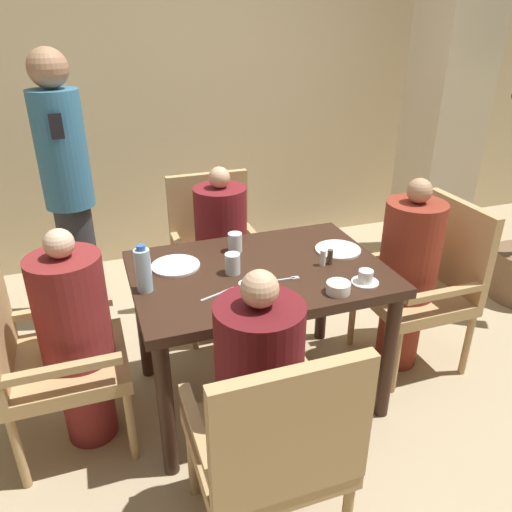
% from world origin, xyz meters
% --- Properties ---
extents(ground_plane, '(16.00, 16.00, 0.00)m').
position_xyz_m(ground_plane, '(0.00, 0.00, 0.00)').
color(ground_plane, tan).
extents(wall_back, '(8.00, 0.06, 2.80)m').
position_xyz_m(wall_back, '(0.00, 2.00, 1.40)').
color(wall_back, '#C6B289').
rests_on(wall_back, ground_plane).
extents(pillar_stone, '(0.47, 0.47, 2.70)m').
position_xyz_m(pillar_stone, '(1.95, 1.20, 1.35)').
color(pillar_stone, beige).
rests_on(pillar_stone, ground_plane).
extents(dining_table, '(1.22, 0.85, 0.77)m').
position_xyz_m(dining_table, '(0.00, 0.00, 0.66)').
color(dining_table, '#331E14').
rests_on(dining_table, ground_plane).
extents(chair_left_side, '(0.54, 0.54, 0.97)m').
position_xyz_m(chair_left_side, '(-1.03, 0.00, 0.53)').
color(chair_left_side, tan).
rests_on(chair_left_side, ground_plane).
extents(diner_in_left_chair, '(0.32, 0.32, 1.10)m').
position_xyz_m(diner_in_left_chair, '(-0.88, 0.00, 0.57)').
color(diner_in_left_chair, maroon).
rests_on(diner_in_left_chair, ground_plane).
extents(chair_far_side, '(0.54, 0.54, 0.97)m').
position_xyz_m(chair_far_side, '(0.00, 0.84, 0.53)').
color(chair_far_side, tan).
rests_on(chair_far_side, ground_plane).
extents(diner_in_far_chair, '(0.32, 0.32, 1.10)m').
position_xyz_m(diner_in_far_chair, '(-0.00, 0.69, 0.56)').
color(diner_in_far_chair, maroon).
rests_on(diner_in_far_chair, ground_plane).
extents(chair_right_side, '(0.54, 0.54, 0.97)m').
position_xyz_m(chair_right_side, '(1.03, 0.00, 0.53)').
color(chair_right_side, tan).
rests_on(chair_right_side, ground_plane).
extents(diner_in_right_chair, '(0.32, 0.32, 1.14)m').
position_xyz_m(diner_in_right_chair, '(0.88, 0.00, 0.59)').
color(diner_in_right_chair, maroon).
rests_on(diner_in_right_chair, ground_plane).
extents(chair_near_corner, '(0.54, 0.54, 0.97)m').
position_xyz_m(chair_near_corner, '(-0.24, -0.84, 0.53)').
color(chair_near_corner, tan).
rests_on(chair_near_corner, ground_plane).
extents(diner_in_near_chair, '(0.32, 0.32, 1.14)m').
position_xyz_m(diner_in_near_chair, '(-0.24, -0.69, 0.59)').
color(diner_in_near_chair, '#5B1419').
rests_on(diner_in_near_chair, ground_plane).
extents(standing_host, '(0.30, 0.33, 1.74)m').
position_xyz_m(standing_host, '(-0.85, 1.12, 0.93)').
color(standing_host, '#2D2D33').
rests_on(standing_host, ground_plane).
extents(plate_main_left, '(0.24, 0.24, 0.01)m').
position_xyz_m(plate_main_left, '(0.46, 0.06, 0.78)').
color(plate_main_left, white).
rests_on(plate_main_left, dining_table).
extents(plate_main_right, '(0.24, 0.24, 0.01)m').
position_xyz_m(plate_main_right, '(-0.38, 0.16, 0.78)').
color(plate_main_right, white).
rests_on(plate_main_right, dining_table).
extents(teacup_with_saucer, '(0.13, 0.13, 0.07)m').
position_xyz_m(teacup_with_saucer, '(0.42, -0.30, 0.80)').
color(teacup_with_saucer, white).
rests_on(teacup_with_saucer, dining_table).
extents(bowl_small, '(0.11, 0.11, 0.05)m').
position_xyz_m(bowl_small, '(0.26, -0.34, 0.80)').
color(bowl_small, white).
rests_on(bowl_small, dining_table).
extents(water_bottle, '(0.07, 0.07, 0.22)m').
position_xyz_m(water_bottle, '(-0.55, -0.03, 0.88)').
color(water_bottle, '#A3C6DB').
rests_on(water_bottle, dining_table).
extents(glass_tall_near, '(0.07, 0.07, 0.10)m').
position_xyz_m(glass_tall_near, '(-0.13, -0.00, 0.82)').
color(glass_tall_near, silver).
rests_on(glass_tall_near, dining_table).
extents(glass_tall_mid, '(0.07, 0.07, 0.10)m').
position_xyz_m(glass_tall_mid, '(-0.05, 0.23, 0.82)').
color(glass_tall_mid, silver).
rests_on(glass_tall_mid, dining_table).
extents(glass_tall_far, '(0.07, 0.07, 0.10)m').
position_xyz_m(glass_tall_far, '(-0.16, -0.29, 0.82)').
color(glass_tall_far, silver).
rests_on(glass_tall_far, dining_table).
extents(salt_shaker, '(0.03, 0.03, 0.08)m').
position_xyz_m(salt_shaker, '(0.31, -0.07, 0.81)').
color(salt_shaker, white).
rests_on(salt_shaker, dining_table).
extents(pepper_shaker, '(0.03, 0.03, 0.08)m').
position_xyz_m(pepper_shaker, '(0.35, -0.07, 0.81)').
color(pepper_shaker, '#4C3D2D').
rests_on(pepper_shaker, dining_table).
extents(fork_beside_plate, '(0.17, 0.03, 0.00)m').
position_xyz_m(fork_beside_plate, '(0.08, -0.15, 0.77)').
color(fork_beside_plate, silver).
rests_on(fork_beside_plate, dining_table).
extents(knife_beside_plate, '(0.18, 0.07, 0.00)m').
position_xyz_m(knife_beside_plate, '(-0.25, -0.17, 0.77)').
color(knife_beside_plate, silver).
rests_on(knife_beside_plate, dining_table).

